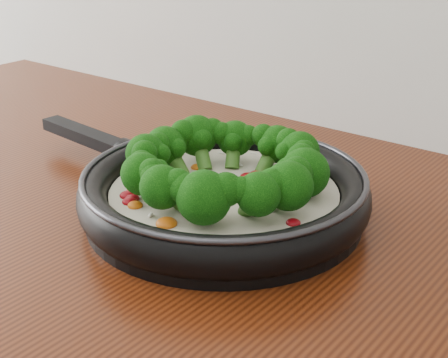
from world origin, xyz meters
The scene contains 1 object.
skillet centered at (0.09, 1.12, 0.94)m, with size 0.56×0.38×0.10m.
Camera 1 is at (0.54, 0.55, 1.26)m, focal length 52.83 mm.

